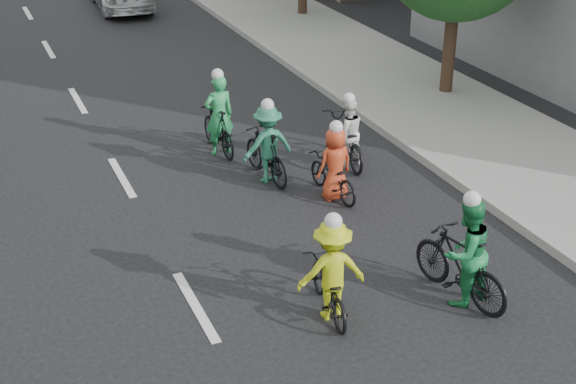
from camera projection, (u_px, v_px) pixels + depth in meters
ground at (195, 306)px, 12.16m from camera, size 120.00×120.00×0.00m
sidewalk_right at (356, 61)px, 23.20m from camera, size 4.00×80.00×0.15m
curb_right at (295, 69)px, 22.50m from camera, size 0.18×80.00×0.18m
cyclist_0 at (463, 259)px, 12.03m from camera, size 0.95×1.97×1.88m
cyclist_1 at (219, 124)px, 17.15m from camera, size 0.66×1.72×1.91m
cyclist_2 at (267, 149)px, 15.88m from camera, size 1.08×1.81×1.75m
cyclist_3 at (346, 137)px, 16.69m from camera, size 0.91×2.02×1.58m
cyclist_4 at (330, 278)px, 11.71m from camera, size 1.09×1.66×1.72m
cyclist_5 at (334, 171)px, 15.26m from camera, size 0.75×1.63×1.60m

